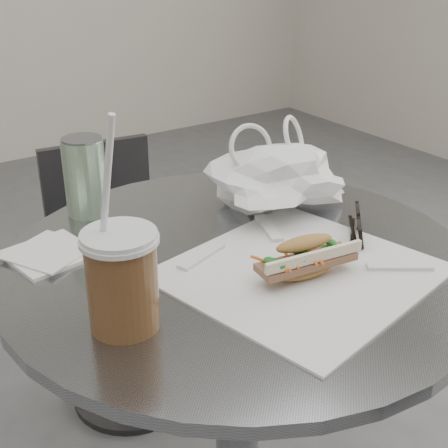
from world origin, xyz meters
TOP-DOWN VIEW (x-y plane):
  - cafe_table at (0.00, 0.20)m, footprint 0.76×0.76m
  - chair_far at (0.07, 0.84)m, footprint 0.37×0.39m
  - sandwich_paper at (0.04, 0.10)m, footprint 0.42×0.41m
  - banh_mi at (0.04, 0.09)m, footprint 0.20×0.10m
  - iced_coffee at (-0.24, 0.13)m, footprint 0.10×0.10m
  - sunglasses at (0.20, 0.14)m, footprint 0.10×0.10m
  - plastic_bag at (0.16, 0.30)m, footprint 0.28×0.24m
  - napkin_stack at (-0.25, 0.37)m, footprint 0.15×0.15m
  - drink_can at (-0.13, 0.49)m, footprint 0.08×0.08m

SIDE VIEW (x-z plane):
  - chair_far at x=0.07m, z-range -0.04..0.67m
  - cafe_table at x=0.00m, z-range 0.10..0.84m
  - sandwich_paper at x=0.04m, z-range 0.74..0.74m
  - napkin_stack at x=-0.25m, z-range 0.74..0.75m
  - sunglasses at x=0.20m, z-range 0.73..0.79m
  - banh_mi at x=0.04m, z-range 0.74..0.81m
  - plastic_bag at x=0.16m, z-range 0.74..0.86m
  - iced_coffee at x=-0.24m, z-range 0.66..0.96m
  - drink_can at x=-0.13m, z-range 0.74..0.88m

